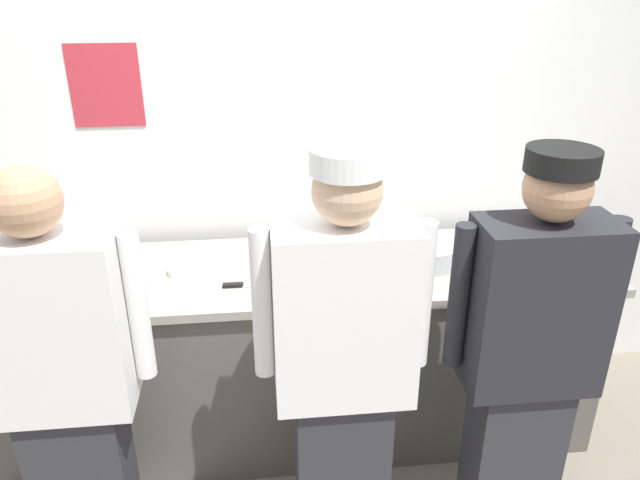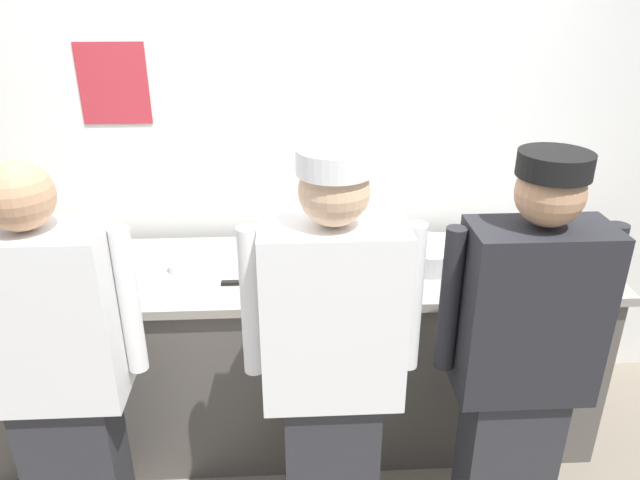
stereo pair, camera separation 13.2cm
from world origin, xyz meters
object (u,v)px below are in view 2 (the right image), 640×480
Objects in this scene: mixing_bowl_steel at (428,255)px; chefs_knife at (247,283)px; plate_stack_rear at (317,264)px; deli_cup at (62,245)px; chef_near_left at (59,378)px; squeeze_bottle_primary at (84,265)px; chef_center at (332,370)px; ramekin_green_sauce at (336,250)px; chef_far_right at (521,366)px; ramekin_orange_sauce at (181,267)px; ramekin_yellow_sauce at (299,284)px; ramekin_red_sauce at (75,258)px; sheet_tray at (514,262)px; plate_stack_front at (386,274)px.

mixing_bowl_steel is 1.10× the size of chefs_knife.
deli_cup is (-1.22, 0.25, 0.01)m from plate_stack_rear.
chef_near_left is 1.63m from mixing_bowl_steel.
mixing_bowl_steel is at bearing 4.07° from squeeze_bottle_primary.
chef_center reaches higher than chef_near_left.
ramekin_green_sauce is at bearing 84.72° from chef_center.
deli_cup is at bearing 176.33° from ramekin_green_sauce.
chef_far_right reaches higher than squeeze_bottle_primary.
chef_near_left is 0.78m from ramekin_orange_sauce.
ramekin_red_sauce is at bearing 163.40° from ramekin_yellow_sauce.
chefs_knife is at bearing -174.11° from sheet_tray.
chef_near_left is at bearing -144.73° from plate_stack_rear.
mixing_bowl_steel is (0.50, 0.75, 0.07)m from chef_center.
sheet_tray is 4.45× the size of ramekin_yellow_sauce.
chefs_knife is (-0.83, -0.15, -0.04)m from mixing_bowl_steel.
ramekin_red_sauce is 0.99× the size of ramekin_yellow_sauce.
plate_stack_rear is 1.25m from deli_cup.
ramekin_yellow_sauce is 1.21m from deli_cup.
plate_stack_front is 0.45× the size of sheet_tray.
squeeze_bottle_primary is 1.14m from ramekin_green_sauce.
chef_center reaches higher than plate_stack_rear.
chef_center is 18.36× the size of ramekin_green_sauce.
chef_far_right is at bearing -45.54° from plate_stack_rear.
plate_stack_front is 0.77× the size of chefs_knife.
chefs_knife is (-0.23, 0.06, -0.02)m from ramekin_yellow_sauce.
chef_near_left is at bearing -141.31° from ramekin_green_sauce.
chef_near_left is at bearing -159.72° from sheet_tray.
chefs_knife is at bearing -3.00° from squeeze_bottle_primary.
chef_center reaches higher than ramekin_red_sauce.
chef_center reaches higher than deli_cup.
mixing_bowl_steel is at bearing -16.74° from ramekin_green_sauce.
ramekin_orange_sauce is at bearing 179.95° from mixing_bowl_steel.
ramekin_green_sauce is at bearing 124.24° from chef_far_right.
mixing_bowl_steel is 1.57× the size of squeeze_bottle_primary.
ramekin_green_sauce reaches higher than chefs_knife.
ramekin_green_sauce is 0.96× the size of deli_cup.
chef_center is 16.38× the size of ramekin_red_sauce.
plate_stack_rear is at bearing 18.62° from chefs_knife.
plate_stack_rear is at bearing 3.85° from squeeze_bottle_primary.
chef_near_left is 0.99× the size of chef_far_right.
squeeze_bottle_primary is 1.84× the size of ramekin_red_sauce.
chefs_knife is (-0.31, -0.10, -0.03)m from plate_stack_rear.
chef_center reaches higher than squeeze_bottle_primary.
mixing_bowl_steel reaches higher than ramekin_red_sauce.
chef_far_right reaches higher than sheet_tray.
chef_far_right reaches higher than ramekin_yellow_sauce.
sheet_tray is at bearing -0.73° from ramekin_orange_sauce.
chef_center reaches higher than ramekin_green_sauce.
ramekin_yellow_sauce is at bearing -16.60° from ramekin_red_sauce.
mixing_bowl_steel reaches higher than ramekin_green_sauce.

